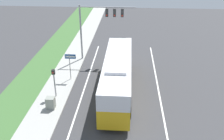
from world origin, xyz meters
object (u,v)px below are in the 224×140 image
object	(u,v)px
signal_gantry	(99,20)
street_sign	(70,62)
pedestrian_signal	(54,79)
bus	(118,74)
utility_cabinet	(51,103)

from	to	relation	value
signal_gantry	street_sign	distance (m)	6.54
pedestrian_signal	street_sign	distance (m)	3.45
bus	signal_gantry	bearing A→B (deg)	108.54
pedestrian_signal	utility_cabinet	size ratio (longest dim) A/B	2.74
signal_gantry	pedestrian_signal	world-z (taller)	signal_gantry
bus	street_sign	bearing A→B (deg)	156.05
pedestrian_signal	utility_cabinet	distance (m)	2.31
bus	utility_cabinet	xyz separation A→B (m)	(-5.49, -3.11, -1.38)
utility_cabinet	bus	bearing A→B (deg)	29.55
signal_gantry	utility_cabinet	distance (m)	11.86
signal_gantry	street_sign	bearing A→B (deg)	-113.77
pedestrian_signal	signal_gantry	bearing A→B (deg)	70.71
bus	pedestrian_signal	bearing A→B (deg)	-167.88
bus	utility_cabinet	bearing A→B (deg)	-150.45
pedestrian_signal	street_sign	world-z (taller)	street_sign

